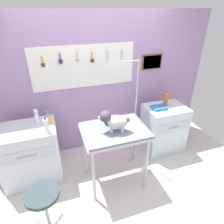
{
  "coord_description": "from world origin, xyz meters",
  "views": [
    {
      "loc": [
        -0.73,
        -1.67,
        2.34
      ],
      "look_at": [
        -0.03,
        0.41,
        1.13
      ],
      "focal_mm": 31.0,
      "sensor_mm": 36.0,
      "label": 1
    }
  ],
  "objects_px": {
    "grooming_table": "(115,135)",
    "shampoo_bottle": "(46,125)",
    "dog": "(113,121)",
    "cabinet_right": "(163,128)",
    "soda_bottle": "(166,99)",
    "stool": "(43,200)",
    "counter_left": "(31,154)",
    "grooming_arm": "(134,118)"
  },
  "relations": [
    {
      "from": "dog",
      "to": "cabinet_right",
      "type": "relative_size",
      "value": 0.47
    },
    {
      "from": "dog",
      "to": "counter_left",
      "type": "relative_size",
      "value": 0.45
    },
    {
      "from": "stool",
      "to": "shampoo_bottle",
      "type": "relative_size",
      "value": 2.69
    },
    {
      "from": "stool",
      "to": "shampoo_bottle",
      "type": "xyz_separation_m",
      "value": [
        0.13,
        0.75,
        0.46
      ]
    },
    {
      "from": "soda_bottle",
      "to": "counter_left",
      "type": "bearing_deg",
      "value": -178.69
    },
    {
      "from": "grooming_arm",
      "to": "soda_bottle",
      "type": "relative_size",
      "value": 6.28
    },
    {
      "from": "shampoo_bottle",
      "to": "grooming_table",
      "type": "bearing_deg",
      "value": -17.43
    },
    {
      "from": "dog",
      "to": "grooming_table",
      "type": "bearing_deg",
      "value": 46.39
    },
    {
      "from": "counter_left",
      "to": "stool",
      "type": "relative_size",
      "value": 1.39
    },
    {
      "from": "grooming_arm",
      "to": "stool",
      "type": "bearing_deg",
      "value": -149.82
    },
    {
      "from": "cabinet_right",
      "to": "stool",
      "type": "xyz_separation_m",
      "value": [
        -2.04,
        -0.92,
        0.1
      ]
    },
    {
      "from": "grooming_table",
      "to": "dog",
      "type": "xyz_separation_m",
      "value": [
        -0.04,
        -0.04,
        0.26
      ]
    },
    {
      "from": "grooming_table",
      "to": "cabinet_right",
      "type": "distance_m",
      "value": 1.21
    },
    {
      "from": "stool",
      "to": "dog",
      "type": "bearing_deg",
      "value": 25.4
    },
    {
      "from": "cabinet_right",
      "to": "shampoo_bottle",
      "type": "xyz_separation_m",
      "value": [
        -1.91,
        -0.17,
        0.56
      ]
    },
    {
      "from": "dog",
      "to": "counter_left",
      "type": "bearing_deg",
      "value": 156.55
    },
    {
      "from": "grooming_table",
      "to": "counter_left",
      "type": "xyz_separation_m",
      "value": [
        -1.14,
        0.44,
        -0.37
      ]
    },
    {
      "from": "grooming_table",
      "to": "cabinet_right",
      "type": "bearing_deg",
      "value": 22.08
    },
    {
      "from": "stool",
      "to": "soda_bottle",
      "type": "height_order",
      "value": "soda_bottle"
    },
    {
      "from": "cabinet_right",
      "to": "soda_bottle",
      "type": "xyz_separation_m",
      "value": [
        0.01,
        0.06,
        0.55
      ]
    },
    {
      "from": "grooming_table",
      "to": "stool",
      "type": "relative_size",
      "value": 1.44
    },
    {
      "from": "dog",
      "to": "counter_left",
      "type": "distance_m",
      "value": 1.36
    },
    {
      "from": "dog",
      "to": "counter_left",
      "type": "height_order",
      "value": "dog"
    },
    {
      "from": "grooming_arm",
      "to": "dog",
      "type": "distance_m",
      "value": 0.67
    },
    {
      "from": "cabinet_right",
      "to": "dog",
      "type": "bearing_deg",
      "value": -156.88
    },
    {
      "from": "counter_left",
      "to": "grooming_table",
      "type": "bearing_deg",
      "value": -21.13
    },
    {
      "from": "counter_left",
      "to": "grooming_arm",
      "type": "bearing_deg",
      "value": -3.57
    },
    {
      "from": "soda_bottle",
      "to": "stool",
      "type": "bearing_deg",
      "value": -154.55
    },
    {
      "from": "stool",
      "to": "shampoo_bottle",
      "type": "height_order",
      "value": "shampoo_bottle"
    },
    {
      "from": "dog",
      "to": "soda_bottle",
      "type": "bearing_deg",
      "value": 25.49
    },
    {
      "from": "stool",
      "to": "soda_bottle",
      "type": "xyz_separation_m",
      "value": [
        2.05,
        0.98,
        0.45
      ]
    },
    {
      "from": "grooming_table",
      "to": "counter_left",
      "type": "relative_size",
      "value": 1.04
    },
    {
      "from": "dog",
      "to": "cabinet_right",
      "type": "xyz_separation_m",
      "value": [
        1.1,
        0.47,
        -0.65
      ]
    },
    {
      "from": "shampoo_bottle",
      "to": "dog",
      "type": "bearing_deg",
      "value": -20.56
    },
    {
      "from": "counter_left",
      "to": "cabinet_right",
      "type": "xyz_separation_m",
      "value": [
        2.21,
        -0.01,
        -0.02
      ]
    },
    {
      "from": "grooming_table",
      "to": "counter_left",
      "type": "height_order",
      "value": "grooming_table"
    },
    {
      "from": "grooming_arm",
      "to": "shampoo_bottle",
      "type": "distance_m",
      "value": 1.31
    },
    {
      "from": "grooming_arm",
      "to": "soda_bottle",
      "type": "bearing_deg",
      "value": 13.36
    },
    {
      "from": "grooming_table",
      "to": "soda_bottle",
      "type": "relative_size",
      "value": 3.37
    },
    {
      "from": "grooming_table",
      "to": "shampoo_bottle",
      "type": "relative_size",
      "value": 3.87
    },
    {
      "from": "grooming_table",
      "to": "stool",
      "type": "xyz_separation_m",
      "value": [
        -0.97,
        -0.48,
        -0.28
      ]
    },
    {
      "from": "dog",
      "to": "stool",
      "type": "distance_m",
      "value": 1.17
    }
  ]
}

